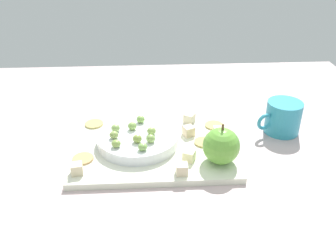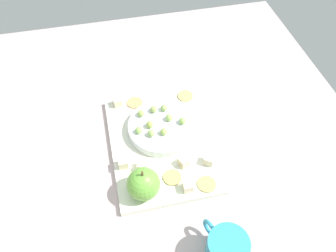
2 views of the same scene
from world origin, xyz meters
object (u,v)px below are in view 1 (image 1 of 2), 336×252
Objects in this scene: apple_whole at (221,146)px; cheese_cube_0 at (189,118)px; cracker_3 at (214,125)px; grape_8 at (151,139)px; cheese_cube_2 at (189,131)px; grape_7 at (152,131)px; cracker_2 at (83,159)px; cracker_1 at (94,124)px; grape_5 at (137,139)px; grape_6 at (116,144)px; cheese_cube_5 at (77,169)px; grape_0 at (114,134)px; cheese_cube_4 at (189,156)px; serving_dish at (138,139)px; grape_1 at (143,147)px; platter at (155,148)px; cheese_cube_1 at (218,132)px; grape_2 at (132,126)px; cracker_0 at (204,142)px; cup at (283,117)px; grape_3 at (141,119)px; grape_4 at (116,128)px; cheese_cube_3 at (182,169)px.

apple_whole is 17.04cm from cheese_cube_0.
cracker_3 is 18.04cm from grape_8.
cheese_cube_2 is 1.16× the size of grape_7.
cracker_2 is 14.16cm from grape_8.
cracker_1 is 14.15cm from cracker_2.
grape_5 is 1.00× the size of grape_6.
grape_0 reaches higher than cheese_cube_5.
grape_5 reaches higher than cheese_cube_0.
cheese_cube_4 is 14.76cm from grape_6.
cheese_cube_0 is (12.03, 8.59, -0.06)cm from serving_dish.
grape_1 is (5.96, -5.24, -0.03)cm from grape_0.
cheese_cube_1 is (14.24, 2.86, 1.76)cm from platter.
cracker_1 is 11.52cm from grape_0.
grape_7 is at bearing -28.92° from grape_2.
cracker_2 is (-25.14, -4.70, 0.00)cm from cracker_0.
cup reaches higher than cheese_cube_2.
grape_3 reaches higher than cracker_1.
serving_dish reaches higher than cracker_3.
grape_2 is at bearing 141.99° from cheese_cube_4.
cracker_0 is 2.24× the size of grape_7.
grape_5 is at bearing -151.18° from cracker_3.
apple_whole is 22.99cm from grape_4.
grape_8 is (2.74, -0.13, -0.01)cm from grape_5.
cup is at bearing 5.97° from grape_4.
cheese_cube_1 is at bearing -13.45° from cracker_1.
grape_8 reaches higher than cracker_2.
grape_7 reaches higher than platter.
cheese_cube_3 is at bearing -37.62° from grape_0.
cheese_cube_0 is 16.99cm from grape_5.
cheese_cube_2 is at bearing 20.21° from cracker_2.
cheese_cube_1 is at bearing 16.38° from grape_5.
grape_3 is at bearing 104.26° from grape_8.
cheese_cube_4 is 0.20× the size of cup.
platter is 15.59× the size of cheese_cube_1.
grape_1 is (-10.91, -14.80, 1.97)cm from cheese_cube_0.
cracker_1 is 15.10cm from grape_6.
cheese_cube_5 is 0.20× the size of cup.
cracker_0 is 2.24× the size of grape_5.
grape_5 is at bearing -89.47° from serving_dish.
cheese_cube_0 is at bearing 26.72° from grape_2.
cheese_cube_0 is 1.16× the size of grape_6.
cheese_cube_4 reaches higher than cracker_0.
cheese_cube_0 reaches higher than cracker_1.
grape_8 is at bearing -2.62° from grape_5.
cheese_cube_0 is at bearing 82.11° from cheese_cube_2.
cracker_2 is (-22.96, -14.04, -0.89)cm from cheese_cube_0.
serving_dish reaches higher than cheese_cube_2.
platter is 9.25cm from cheese_cube_4.
grape_3 is at bearing 167.81° from cheese_cube_2.
grape_6 is at bearing -140.53° from cheese_cube_0.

